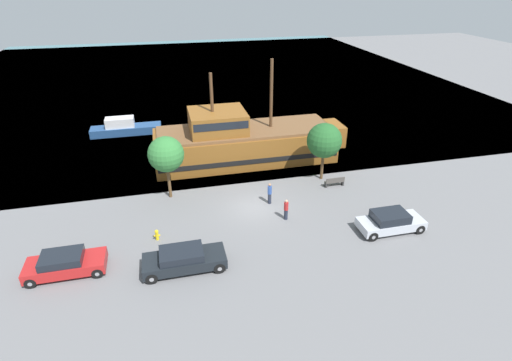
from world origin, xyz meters
TOP-DOWN VIEW (x-y plane):
  - ground_plane at (0.00, 0.00)m, footprint 160.00×160.00m
  - water_surface at (0.00, 44.00)m, footprint 80.00×80.00m
  - pirate_ship at (0.94, 8.70)m, footprint 17.84×5.60m
  - moored_boat_dockside at (-10.32, 18.40)m, footprint 7.49×1.91m
  - parked_car_curb_front at (-12.62, -4.64)m, footprint 4.50×1.95m
  - parked_car_curb_mid at (-5.78, -5.88)m, footprint 4.91×1.97m
  - parked_car_curb_rear at (8.32, -5.15)m, footprint 4.48×1.93m
  - fire_hydrant at (-7.32, -2.48)m, footprint 0.42×0.25m
  - bench_promenade_east at (7.19, 1.67)m, footprint 1.63×0.45m
  - pedestrian_walking_near at (1.21, 0.30)m, footprint 0.32×0.32m
  - pedestrian_walking_far at (1.77, -2.12)m, footprint 0.32×0.32m
  - tree_row_east at (-6.17, 3.13)m, footprint 2.74×2.74m
  - tree_row_mideast at (6.66, 3.27)m, footprint 2.91×2.91m

SIDE VIEW (x-z plane):
  - ground_plane at x=0.00m, z-range 0.00..0.00m
  - water_surface at x=0.00m, z-range 0.00..0.00m
  - fire_hydrant at x=-7.32m, z-range 0.03..0.79m
  - bench_promenade_east at x=7.19m, z-range 0.01..0.86m
  - moored_boat_dockside at x=-10.32m, z-range -0.25..1.62m
  - parked_car_curb_front at x=-12.62m, z-range 0.01..1.37m
  - parked_car_curb_mid at x=-5.78m, z-range 0.02..1.39m
  - parked_car_curb_rear at x=8.32m, z-range 0.00..1.44m
  - pedestrian_walking_far at x=1.77m, z-range 0.01..1.62m
  - pedestrian_walking_near at x=1.21m, z-range 0.02..1.75m
  - pirate_ship at x=0.94m, z-range -2.77..6.48m
  - tree_row_mideast at x=6.66m, z-range 1.02..6.01m
  - tree_row_east at x=-6.17m, z-range 1.15..6.21m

